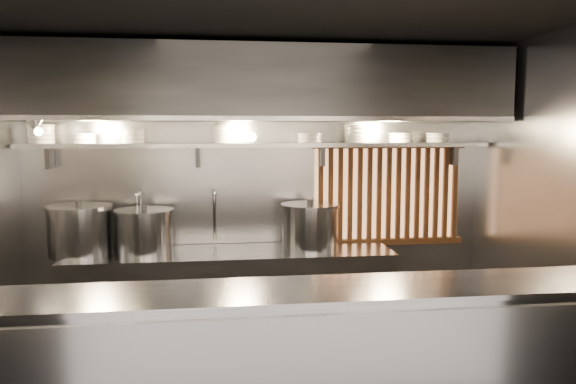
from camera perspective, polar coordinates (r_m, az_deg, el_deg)
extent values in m
plane|color=black|center=(4.11, -1.16, 17.20)|extent=(4.50, 4.50, 0.00)
plane|color=gray|center=(5.57, -2.87, -0.11)|extent=(4.50, 0.00, 4.50)
plane|color=gray|center=(4.88, 26.15, -1.66)|extent=(0.00, 3.00, 3.00)
cube|color=gray|center=(3.23, 0.84, -10.02)|extent=(4.50, 0.56, 0.03)
cube|color=gray|center=(5.38, -5.72, -10.70)|extent=(3.00, 0.70, 0.90)
cube|color=gray|center=(5.36, -2.74, 4.79)|extent=(4.40, 0.34, 0.04)
cube|color=#2D2D30|center=(5.15, -2.56, 10.79)|extent=(4.40, 0.80, 0.65)
cube|color=gray|center=(4.74, -2.10, 7.49)|extent=(4.40, 0.03, 0.04)
cube|color=#FFB372|center=(5.80, 10.04, -0.13)|extent=(1.50, 0.02, 0.92)
cube|color=brown|center=(5.72, 10.29, 4.69)|extent=(1.56, 0.06, 0.06)
cube|color=brown|center=(5.83, 10.10, -4.98)|extent=(1.56, 0.06, 0.06)
cube|color=brown|center=(5.58, 3.34, -0.30)|extent=(0.04, 0.04, 0.92)
cube|color=brown|center=(5.60, 4.34, -0.28)|extent=(0.04, 0.04, 0.92)
cube|color=brown|center=(5.62, 5.34, -0.27)|extent=(0.04, 0.04, 0.92)
cube|color=brown|center=(5.65, 6.33, -0.25)|extent=(0.04, 0.04, 0.92)
cube|color=brown|center=(5.67, 7.31, -0.24)|extent=(0.04, 0.04, 0.92)
cube|color=brown|center=(5.70, 8.28, -0.22)|extent=(0.04, 0.04, 0.92)
cube|color=brown|center=(5.73, 9.24, -0.20)|extent=(0.04, 0.04, 0.92)
cube|color=brown|center=(5.76, 10.19, -0.19)|extent=(0.04, 0.04, 0.92)
cube|color=brown|center=(5.79, 11.14, -0.17)|extent=(0.04, 0.04, 0.92)
cube|color=brown|center=(5.82, 12.07, -0.16)|extent=(0.04, 0.04, 0.92)
cube|color=brown|center=(5.86, 12.99, -0.14)|extent=(0.04, 0.04, 0.92)
cube|color=brown|center=(5.89, 13.90, -0.13)|extent=(0.04, 0.04, 0.92)
cube|color=brown|center=(5.93, 14.80, -0.11)|extent=(0.04, 0.04, 0.92)
cube|color=brown|center=(5.97, 15.69, -0.10)|extent=(0.04, 0.04, 0.92)
cube|color=brown|center=(6.01, 16.56, -0.08)|extent=(0.04, 0.04, 0.92)
cylinder|color=silver|center=(5.57, -14.70, -2.49)|extent=(0.03, 0.03, 0.48)
sphere|color=silver|center=(5.54, -14.77, -0.03)|extent=(0.04, 0.04, 0.04)
cylinder|color=silver|center=(5.41, -14.93, -0.18)|extent=(0.03, 0.26, 0.03)
sphere|color=silver|center=(5.28, -15.11, -0.34)|extent=(0.04, 0.04, 0.04)
cylinder|color=silver|center=(5.29, -15.09, -1.09)|extent=(0.03, 0.03, 0.14)
cylinder|color=silver|center=(5.53, -7.47, -2.40)|extent=(0.03, 0.03, 0.48)
sphere|color=silver|center=(5.50, -7.51, 0.08)|extent=(0.04, 0.04, 0.04)
cylinder|color=silver|center=(5.37, -7.50, -0.07)|extent=(0.03, 0.26, 0.03)
sphere|color=silver|center=(5.24, -7.50, -0.23)|extent=(0.04, 0.04, 0.04)
cylinder|color=silver|center=(5.25, -7.49, -0.99)|extent=(0.03, 0.03, 0.14)
cone|color=gray|center=(5.07, -24.30, 6.29)|extent=(0.25, 0.27, 0.20)
sphere|color=#FFE0B2|center=(5.05, -24.01, 5.63)|extent=(0.07, 0.07, 0.07)
cylinder|color=#2D2D30|center=(5.17, -24.03, 7.19)|extent=(0.02, 0.22, 0.02)
cylinder|color=#2D2D30|center=(5.23, -3.73, 6.50)|extent=(0.01, 0.01, 0.12)
sphere|color=#FFE0B2|center=(5.23, -3.73, 5.62)|extent=(0.09, 0.09, 0.09)
cylinder|color=gray|center=(5.31, -14.36, -4.05)|extent=(0.64, 0.64, 0.37)
cylinder|color=gray|center=(5.27, -14.42, -1.90)|extent=(0.68, 0.68, 0.03)
cylinder|color=#2D2D30|center=(5.27, -14.43, -1.52)|extent=(0.06, 0.06, 0.04)
cylinder|color=gray|center=(5.41, -20.38, -3.80)|extent=(0.72, 0.72, 0.42)
cylinder|color=gray|center=(5.37, -20.47, -1.44)|extent=(0.76, 0.76, 0.03)
cylinder|color=#2D2D30|center=(5.37, -20.49, -1.06)|extent=(0.06, 0.06, 0.04)
cylinder|color=gray|center=(5.33, 2.26, -3.67)|extent=(0.64, 0.64, 0.40)
cylinder|color=gray|center=(5.29, 2.27, -1.38)|extent=(0.68, 0.68, 0.03)
cylinder|color=#2D2D30|center=(5.29, 2.27, -1.00)|extent=(0.06, 0.06, 0.04)
cylinder|color=white|center=(5.55, -23.78, 4.72)|extent=(0.23, 0.23, 0.03)
cylinder|color=white|center=(5.55, -23.80, 5.12)|extent=(0.23, 0.23, 0.03)
cylinder|color=white|center=(5.55, -23.82, 5.51)|extent=(0.23, 0.23, 0.03)
cylinder|color=white|center=(5.55, -23.83, 5.90)|extent=(0.23, 0.23, 0.03)
cylinder|color=white|center=(5.55, -23.85, 6.19)|extent=(0.24, 0.24, 0.01)
cylinder|color=white|center=(5.46, -19.96, 4.86)|extent=(0.20, 0.20, 0.03)
cylinder|color=white|center=(5.46, -19.97, 5.26)|extent=(0.20, 0.20, 0.03)
cylinder|color=white|center=(5.46, -19.99, 5.56)|extent=(0.22, 0.22, 0.01)
cylinder|color=white|center=(5.39, -15.52, 5.00)|extent=(0.21, 0.21, 0.03)
cylinder|color=white|center=(5.39, -15.53, 5.40)|extent=(0.21, 0.21, 0.03)
cylinder|color=white|center=(5.38, -15.55, 5.81)|extent=(0.21, 0.21, 0.03)
cylinder|color=white|center=(5.38, -15.56, 6.10)|extent=(0.22, 0.22, 0.01)
cylinder|color=white|center=(5.34, -6.52, 5.18)|extent=(0.20, 0.20, 0.03)
cylinder|color=white|center=(5.34, -6.52, 5.58)|extent=(0.20, 0.20, 0.03)
cylinder|color=white|center=(5.34, -6.53, 5.99)|extent=(0.20, 0.20, 0.03)
cylinder|color=white|center=(5.34, -6.53, 6.40)|extent=(0.20, 0.20, 0.03)
cylinder|color=white|center=(5.34, -6.54, 6.70)|extent=(0.21, 0.21, 0.01)
cylinder|color=white|center=(5.41, 2.21, 5.23)|extent=(0.23, 0.23, 0.03)
cylinder|color=white|center=(5.41, 2.21, 5.63)|extent=(0.23, 0.23, 0.03)
cylinder|color=white|center=(5.41, 2.21, 5.93)|extent=(0.24, 0.24, 0.01)
cylinder|color=white|center=(5.51, 6.89, 5.21)|extent=(0.22, 0.22, 0.03)
cylinder|color=white|center=(5.51, 6.90, 5.60)|extent=(0.22, 0.22, 0.03)
cylinder|color=white|center=(5.51, 6.90, 6.00)|extent=(0.22, 0.22, 0.03)
cylinder|color=white|center=(5.51, 6.91, 6.39)|extent=(0.22, 0.22, 0.03)
cylinder|color=white|center=(5.51, 6.91, 6.68)|extent=(0.23, 0.23, 0.01)
cylinder|color=white|center=(5.64, 11.31, 5.15)|extent=(0.21, 0.21, 0.03)
cylinder|color=white|center=(5.64, 11.32, 5.54)|extent=(0.21, 0.21, 0.03)
cylinder|color=white|center=(5.64, 11.33, 5.83)|extent=(0.23, 0.23, 0.01)
cylinder|color=white|center=(5.78, 14.95, 5.09)|extent=(0.21, 0.21, 0.03)
cylinder|color=white|center=(5.78, 14.96, 5.47)|extent=(0.21, 0.21, 0.03)
cylinder|color=white|center=(5.78, 14.97, 5.74)|extent=(0.23, 0.23, 0.01)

